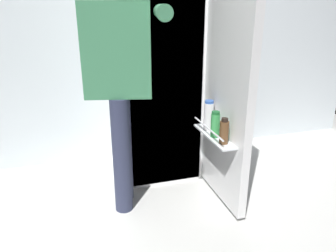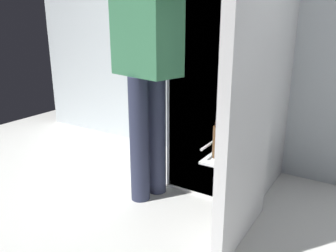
{
  "view_description": "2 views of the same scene",
  "coord_description": "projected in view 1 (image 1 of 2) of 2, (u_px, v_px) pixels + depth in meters",
  "views": [
    {
      "loc": [
        -0.64,
        -1.94,
        1.33
      ],
      "look_at": [
        -0.08,
        -0.09,
        0.62
      ],
      "focal_mm": 35.14,
      "sensor_mm": 36.0,
      "label": 1
    },
    {
      "loc": [
        0.84,
        -1.56,
        1.12
      ],
      "look_at": [
        -0.08,
        -0.1,
        0.57
      ],
      "focal_mm": 36.47,
      "sensor_mm": 36.0,
      "label": 2
    }
  ],
  "objects": [
    {
      "name": "person",
      "position": [
        120.0,
        71.0,
        2.03
      ],
      "size": [
        0.53,
        0.76,
        1.59
      ],
      "color": "#2D334C",
      "rests_on": "ground_plane"
    },
    {
      "name": "refrigerator",
      "position": [
        158.0,
        64.0,
        2.54
      ],
      "size": [
        0.68,
        1.25,
        1.81
      ],
      "color": "white",
      "rests_on": "ground_plane"
    },
    {
      "name": "ground_plane",
      "position": [
        175.0,
        201.0,
        2.38
      ],
      "size": [
        5.26,
        5.26,
        0.0
      ],
      "primitive_type": "plane",
      "color": "silver"
    },
    {
      "name": "kitchen_wall",
      "position": [
        141.0,
        15.0,
        2.79
      ],
      "size": [
        4.4,
        0.1,
        2.51
      ],
      "primitive_type": "cube",
      "color": "silver",
      "rests_on": "ground_plane"
    }
  ]
}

